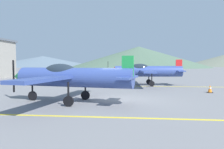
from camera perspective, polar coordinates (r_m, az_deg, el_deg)
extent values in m
plane|color=slate|center=(12.26, 3.09, -7.05)|extent=(400.00, 400.00, 0.00)
cube|color=yellow|center=(8.56, 1.82, -11.39)|extent=(80.00, 0.16, 0.01)
cube|color=yellow|center=(20.31, 4.22, -3.09)|extent=(80.00, 0.16, 0.01)
cylinder|color=#33478C|center=(11.73, -10.01, -0.76)|extent=(6.55, 2.19, 1.05)
cone|color=#1E8C3F|center=(13.69, -23.52, -0.44)|extent=(0.81, 0.99, 0.89)
cube|color=black|center=(13.93, -24.73, -0.41)|extent=(0.06, 0.12, 1.90)
ellipsoid|color=#1E2833|center=(12.12, -13.66, 0.80)|extent=(2.02, 1.18, 0.86)
cube|color=#33478C|center=(11.90, -11.66, -0.50)|extent=(2.53, 8.42, 0.15)
cube|color=#33478C|center=(10.76, 4.21, -0.80)|extent=(1.10, 2.55, 0.10)
cube|color=#1E8C3F|center=(10.74, 4.22, 1.98)|extent=(0.61, 0.22, 1.14)
cylinder|color=black|center=(13.18, -20.44, -3.27)|extent=(0.10, 0.10, 0.96)
cylinder|color=black|center=(13.24, -20.41, -5.33)|extent=(0.54, 0.21, 0.53)
cylinder|color=black|center=(12.65, -7.12, -3.36)|extent=(0.10, 0.10, 0.96)
cylinder|color=black|center=(12.71, -7.10, -5.50)|extent=(0.54, 0.21, 0.53)
cylinder|color=black|center=(10.78, -11.54, -4.49)|extent=(0.10, 0.10, 0.96)
cylinder|color=black|center=(10.85, -11.51, -6.99)|extent=(0.54, 0.21, 0.53)
cylinder|color=#33478C|center=(21.17, 9.64, 0.85)|extent=(6.52, 1.46, 1.05)
cone|color=red|center=(21.01, -0.04, 0.87)|extent=(0.72, 0.93, 0.89)
cube|color=black|center=(21.03, -1.08, 0.88)|extent=(0.05, 0.12, 1.90)
ellipsoid|color=#1E2833|center=(21.07, 7.34, 1.71)|extent=(1.95, 0.98, 0.86)
cube|color=#33478C|center=(21.12, 8.62, 0.98)|extent=(1.58, 8.41, 0.15)
cube|color=#33478C|center=(21.75, 17.37, 0.94)|extent=(0.82, 2.51, 0.10)
cube|color=red|center=(21.74, 17.39, 2.31)|extent=(0.60, 0.15, 1.14)
cylinder|color=black|center=(21.03, 2.42, -0.86)|extent=(0.10, 0.10, 0.96)
cylinder|color=black|center=(21.06, 2.42, -2.15)|extent=(0.54, 0.15, 0.53)
cylinder|color=black|center=(22.26, 9.77, -0.69)|extent=(0.10, 0.10, 0.96)
cylinder|color=black|center=(22.30, 9.76, -1.91)|extent=(0.54, 0.15, 0.53)
cylinder|color=black|center=(20.20, 10.55, -1.06)|extent=(0.10, 0.10, 0.96)
cylinder|color=black|center=(20.23, 10.53, -2.41)|extent=(0.54, 0.15, 0.53)
cube|color=black|center=(17.24, 24.60, -4.36)|extent=(0.36, 0.36, 0.04)
cone|color=orange|center=(17.21, 24.62, -3.39)|extent=(0.29, 0.29, 0.55)
cylinder|color=white|center=(17.20, 24.62, -3.29)|extent=(0.20, 0.20, 0.08)
cone|color=slate|center=(160.89, -17.89, 3.35)|extent=(78.19, 78.19, 7.59)
cone|color=#4C6651|center=(126.47, 7.08, 4.66)|extent=(80.64, 80.64, 12.16)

